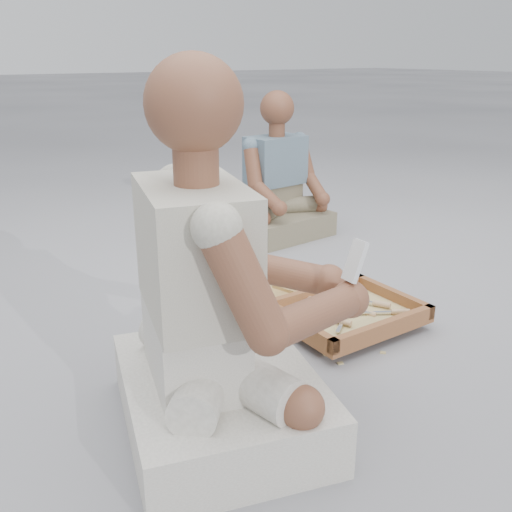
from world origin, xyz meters
TOP-DOWN VIEW (x-y plane):
  - ground at (0.00, 0.00)m, footprint 60.00×60.00m
  - carved_panel at (0.26, 0.28)m, footprint 0.60×0.49m
  - tool_tray at (0.20, -0.02)m, footprint 0.52×0.42m
  - chisel_0 at (0.11, -0.06)m, footprint 0.09×0.21m
  - chisel_1 at (0.26, -0.04)m, footprint 0.10×0.21m
  - chisel_2 at (0.17, -0.01)m, footprint 0.15×0.18m
  - chisel_3 at (0.32, 0.05)m, footprint 0.21×0.09m
  - chisel_4 at (0.30, 0.08)m, footprint 0.10×0.21m
  - chisel_5 at (0.34, -0.03)m, footprint 0.13×0.20m
  - chisel_6 at (0.14, 0.14)m, footprint 0.16×0.18m
  - chisel_7 at (0.18, -0.04)m, footprint 0.19×0.14m
  - chisel_8 at (0.35, -0.13)m, footprint 0.20×0.13m
  - chisel_9 at (0.17, 0.08)m, footprint 0.13×0.20m
  - wood_chip_0 at (0.46, -0.14)m, footprint 0.02×0.02m
  - wood_chip_1 at (0.09, 0.12)m, footprint 0.02×0.02m
  - wood_chip_2 at (-0.01, -0.14)m, footprint 0.02×0.02m
  - wood_chip_3 at (0.30, -0.14)m, footprint 0.02×0.02m
  - wood_chip_4 at (-0.00, -0.22)m, footprint 0.02×0.02m
  - wood_chip_5 at (0.34, -0.15)m, footprint 0.02×0.02m
  - wood_chip_6 at (-0.07, 0.23)m, footprint 0.02×0.02m
  - wood_chip_7 at (0.07, -0.10)m, footprint 0.02×0.02m
  - wood_chip_8 at (0.33, -0.06)m, footprint 0.02×0.02m
  - wood_chip_9 at (0.01, 0.14)m, footprint 0.02×0.02m
  - wood_chip_10 at (0.17, -0.24)m, footprint 0.02×0.02m
  - wood_chip_11 at (0.33, 0.37)m, footprint 0.02×0.02m
  - craftsman at (-0.52, -0.28)m, footprint 0.75×0.76m
  - companion at (0.68, 1.11)m, footprint 0.56×0.47m
  - mobile_phone at (-0.18, -0.44)m, footprint 0.06×0.05m

SIDE VIEW (x-z plane):
  - ground at x=0.00m, z-range 0.00..0.00m
  - wood_chip_0 at x=0.46m, z-range 0.00..0.00m
  - wood_chip_1 at x=0.09m, z-range 0.00..0.00m
  - wood_chip_2 at x=-0.01m, z-range 0.00..0.00m
  - wood_chip_3 at x=0.30m, z-range 0.00..0.00m
  - wood_chip_4 at x=0.00m, z-range 0.00..0.00m
  - wood_chip_5 at x=0.34m, z-range 0.00..0.00m
  - wood_chip_6 at x=-0.07m, z-range 0.00..0.00m
  - wood_chip_7 at x=0.07m, z-range 0.00..0.00m
  - wood_chip_8 at x=0.33m, z-range 0.00..0.00m
  - wood_chip_9 at x=0.01m, z-range 0.00..0.00m
  - wood_chip_10 at x=0.17m, z-range 0.00..0.00m
  - wood_chip_11 at x=0.33m, z-range 0.00..0.00m
  - carved_panel at x=0.26m, z-range 0.00..0.03m
  - tool_tray at x=0.20m, z-range 0.02..0.09m
  - chisel_1 at x=0.26m, z-range 0.05..0.07m
  - chisel_9 at x=0.17m, z-range 0.05..0.07m
  - chisel_3 at x=0.32m, z-range 0.05..0.07m
  - chisel_4 at x=0.30m, z-range 0.06..0.08m
  - chisel_7 at x=0.18m, z-range 0.06..0.08m
  - chisel_6 at x=0.14m, z-range 0.06..0.08m
  - chisel_8 at x=0.35m, z-range 0.06..0.08m
  - chisel_5 at x=0.34m, z-range 0.06..0.08m
  - chisel_2 at x=0.17m, z-range 0.06..0.08m
  - chisel_0 at x=0.11m, z-range 0.06..0.09m
  - companion at x=0.68m, z-range -0.14..0.68m
  - craftsman at x=-0.52m, z-range -0.16..0.85m
  - mobile_phone at x=-0.18m, z-range 0.42..0.54m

